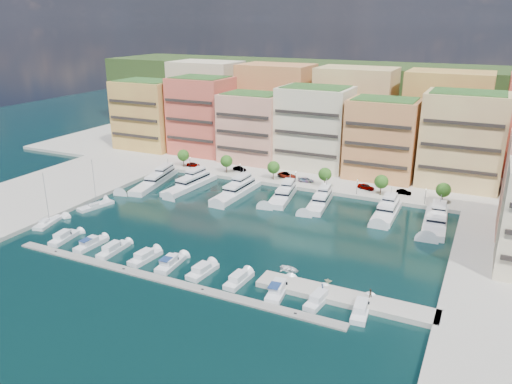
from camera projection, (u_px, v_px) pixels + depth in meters
ground at (247, 226)px, 118.19m from camera, size 400.00×400.00×0.00m
north_quay at (328, 162)px, 170.98m from camera, size 220.00×64.00×2.00m
west_quay at (32, 198)px, 136.76m from camera, size 34.00×76.00×2.00m
hillside at (363, 135)px, 211.84m from camera, size 240.00×40.00×58.00m
south_pontoon at (162, 280)px, 93.88m from camera, size 72.00×2.20×0.35m
finger_pier at (344, 300)px, 87.19m from camera, size 32.00×5.00×2.00m
apartment_0 at (148, 114)px, 183.40m from camera, size 22.00×16.50×24.80m
apartment_1 at (202, 116)px, 175.77m from camera, size 20.00×16.50×26.80m
apartment_2 at (253, 128)px, 166.13m from camera, size 20.00×15.50×22.80m
apartment_3 at (314, 128)px, 158.74m from camera, size 22.00×16.50×25.80m
apartment_4 at (382, 139)px, 148.36m from camera, size 20.00×15.50×23.80m
apartment_5 at (462, 140)px, 140.57m from camera, size 22.00×16.50×26.80m
backblock_0 at (207, 100)px, 198.45m from camera, size 26.00×18.00×30.00m
backblock_1 at (276, 105)px, 186.17m from camera, size 26.00×18.00×30.00m
backblock_2 at (355, 112)px, 173.90m from camera, size 26.00×18.00×30.00m
backblock_3 at (446, 119)px, 161.62m from camera, size 26.00×18.00×30.00m
tree_0 at (183, 155)px, 161.53m from camera, size 3.80×3.80×5.65m
tree_1 at (226, 161)px, 154.98m from camera, size 3.80×3.80×5.65m
tree_2 at (274, 167)px, 148.43m from camera, size 3.80×3.80×5.65m
tree_3 at (325, 174)px, 141.88m from camera, size 3.80×3.80×5.65m
tree_4 at (381, 182)px, 135.33m from camera, size 3.80×3.80×5.65m
tree_5 at (443, 190)px, 128.79m from camera, size 3.80×3.80×5.65m
lamppost_0 at (190, 161)px, 158.23m from camera, size 0.30×0.30×4.20m
lamppost_1 at (240, 168)px, 150.87m from camera, size 0.30×0.30×4.20m
lamppost_2 at (296, 176)px, 143.50m from camera, size 0.30×0.30×4.20m
lamppost_3 at (357, 184)px, 136.13m from camera, size 0.30×0.30×4.20m
lamppost_4 at (426, 194)px, 128.77m from camera, size 0.30×0.30×4.20m
yacht_0 at (156, 179)px, 149.18m from camera, size 8.58×24.62×7.30m
yacht_1 at (191, 184)px, 145.48m from camera, size 6.25×21.81×7.30m
yacht_2 at (237, 190)px, 139.60m from camera, size 5.63×21.03×7.30m
yacht_3 at (283, 195)px, 135.96m from camera, size 6.99×16.95×7.30m
yacht_4 at (320, 201)px, 131.50m from camera, size 6.16×17.15×7.30m
yacht_5 at (387, 211)px, 124.61m from camera, size 4.99×16.15×7.30m
yacht_6 at (436, 220)px, 118.70m from camera, size 6.31×19.22×7.30m
cruiser_0 at (64, 238)px, 110.69m from camera, size 3.46×8.08×2.55m
cruiser_1 at (91, 244)px, 107.50m from camera, size 2.88×8.06×2.66m
cruiser_2 at (113, 250)px, 104.97m from camera, size 2.60×8.52×2.55m
cruiser_3 at (145, 258)px, 101.58m from camera, size 3.50×7.92×2.55m
cruiser_4 at (170, 264)px, 99.01m from camera, size 3.31×8.03×2.66m
cruiser_5 at (202, 271)px, 96.01m from camera, size 3.50×7.56×2.55m
cruiser_6 at (239, 280)px, 92.77m from camera, size 3.04×7.52×2.55m
cruiser_7 at (278, 290)px, 89.43m from camera, size 3.72×9.01×2.66m
cruiser_8 at (319, 300)px, 86.35m from camera, size 3.33×8.01×2.55m
cruiser_9 at (361, 310)px, 83.30m from camera, size 3.32×8.58×2.55m
sailboat_1 at (96, 206)px, 130.09m from camera, size 5.12×9.99×13.20m
sailboat_0 at (48, 223)px, 119.48m from camera, size 4.92×9.10×13.20m
tender_0 at (290, 269)px, 97.21m from camera, size 4.33×3.35×0.83m
tender_1 at (328, 280)px, 93.00m from camera, size 1.61×1.41×0.80m
car_0 at (193, 164)px, 162.30m from camera, size 4.57×2.70×1.46m
car_1 at (239, 169)px, 157.66m from camera, size 4.58×2.27×1.44m
car_2 at (287, 175)px, 150.70m from camera, size 6.63×4.61×1.68m
car_3 at (306, 180)px, 146.99m from camera, size 4.83×2.70×1.32m
car_4 at (366, 187)px, 140.65m from camera, size 4.98×2.91×1.59m
car_5 at (404, 192)px, 136.61m from camera, size 4.03×1.41×1.33m
person_0 at (322, 289)px, 87.13m from camera, size 0.64×0.80×1.92m
person_1 at (370, 293)px, 86.00m from camera, size 0.99×0.93×1.61m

